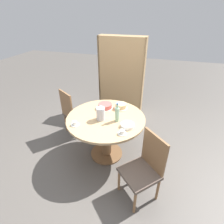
{
  "coord_description": "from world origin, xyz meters",
  "views": [
    {
      "loc": [
        0.74,
        -2.12,
        2.18
      ],
      "look_at": [
        0.0,
        0.32,
        0.66
      ],
      "focal_mm": 28.0,
      "sensor_mm": 36.0,
      "label": 1
    }
  ],
  "objects_px": {
    "cake_second": "(121,106)",
    "cup_b": "(122,132)",
    "chair_b": "(74,112)",
    "cup_a": "(75,124)",
    "coffee_pot": "(101,113)",
    "chair_a": "(144,167)",
    "bookshelf": "(121,77)",
    "water_bottle": "(117,114)",
    "cake_main": "(105,106)"
  },
  "relations": [
    {
      "from": "cake_main",
      "to": "chair_b",
      "type": "bearing_deg",
      "value": 168.71
    },
    {
      "from": "chair_b",
      "to": "coffee_pot",
      "type": "height_order",
      "value": "coffee_pot"
    },
    {
      "from": "bookshelf",
      "to": "water_bottle",
      "type": "relative_size",
      "value": 5.88
    },
    {
      "from": "chair_b",
      "to": "cup_b",
      "type": "xyz_separation_m",
      "value": [
        1.12,
        -0.73,
        0.3
      ]
    },
    {
      "from": "chair_a",
      "to": "cake_second",
      "type": "relative_size",
      "value": 4.37
    },
    {
      "from": "chair_b",
      "to": "cup_a",
      "type": "bearing_deg",
      "value": 152.29
    },
    {
      "from": "chair_a",
      "to": "chair_b",
      "type": "distance_m",
      "value": 1.76
    },
    {
      "from": "chair_a",
      "to": "cup_a",
      "type": "relative_size",
      "value": 7.69
    },
    {
      "from": "coffee_pot",
      "to": "water_bottle",
      "type": "bearing_deg",
      "value": 7.6
    },
    {
      "from": "chair_b",
      "to": "cup_a",
      "type": "xyz_separation_m",
      "value": [
        0.43,
        -0.72,
        0.3
      ]
    },
    {
      "from": "chair_b",
      "to": "coffee_pot",
      "type": "bearing_deg",
      "value": 178.49
    },
    {
      "from": "chair_b",
      "to": "water_bottle",
      "type": "relative_size",
      "value": 3.2
    },
    {
      "from": "cup_a",
      "to": "cup_b",
      "type": "height_order",
      "value": "same"
    },
    {
      "from": "cup_a",
      "to": "coffee_pot",
      "type": "bearing_deg",
      "value": 39.37
    },
    {
      "from": "chair_b",
      "to": "bookshelf",
      "type": "distance_m",
      "value": 1.4
    },
    {
      "from": "chair_b",
      "to": "cup_a",
      "type": "height_order",
      "value": "chair_b"
    },
    {
      "from": "cup_a",
      "to": "chair_b",
      "type": "bearing_deg",
      "value": 120.73
    },
    {
      "from": "coffee_pot",
      "to": "cake_second",
      "type": "distance_m",
      "value": 0.46
    },
    {
      "from": "chair_a",
      "to": "bookshelf",
      "type": "distance_m",
      "value": 2.35
    },
    {
      "from": "chair_a",
      "to": "cake_second",
      "type": "height_order",
      "value": "chair_a"
    },
    {
      "from": "chair_a",
      "to": "cake_main",
      "type": "distance_m",
      "value": 1.18
    },
    {
      "from": "chair_b",
      "to": "cake_main",
      "type": "bearing_deg",
      "value": -159.73
    },
    {
      "from": "bookshelf",
      "to": "cup_a",
      "type": "distance_m",
      "value": 1.93
    },
    {
      "from": "coffee_pot",
      "to": "cake_second",
      "type": "height_order",
      "value": "coffee_pot"
    },
    {
      "from": "water_bottle",
      "to": "cup_a",
      "type": "xyz_separation_m",
      "value": [
        -0.54,
        -0.28,
        -0.09
      ]
    },
    {
      "from": "cake_second",
      "to": "bookshelf",
      "type": "bearing_deg",
      "value": 104.07
    },
    {
      "from": "bookshelf",
      "to": "water_bottle",
      "type": "xyz_separation_m",
      "value": [
        0.35,
        -1.64,
        0.02
      ]
    },
    {
      "from": "cup_b",
      "to": "cake_second",
      "type": "bearing_deg",
      "value": 105.63
    },
    {
      "from": "chair_a",
      "to": "cup_a",
      "type": "bearing_deg",
      "value": -149.16
    },
    {
      "from": "coffee_pot",
      "to": "chair_a",
      "type": "bearing_deg",
      "value": -33.23
    },
    {
      "from": "cake_second",
      "to": "chair_a",
      "type": "bearing_deg",
      "value": -59.2
    },
    {
      "from": "water_bottle",
      "to": "chair_a",
      "type": "bearing_deg",
      "value": -46.19
    },
    {
      "from": "coffee_pot",
      "to": "cup_b",
      "type": "relative_size",
      "value": 1.96
    },
    {
      "from": "cake_second",
      "to": "cup_b",
      "type": "bearing_deg",
      "value": -74.37
    },
    {
      "from": "cake_main",
      "to": "cake_second",
      "type": "relative_size",
      "value": 1.21
    },
    {
      "from": "chair_a",
      "to": "bookshelf",
      "type": "height_order",
      "value": "bookshelf"
    },
    {
      "from": "bookshelf",
      "to": "cake_main",
      "type": "height_order",
      "value": "bookshelf"
    },
    {
      "from": "chair_b",
      "to": "cake_second",
      "type": "height_order",
      "value": "chair_b"
    },
    {
      "from": "bookshelf",
      "to": "cup_b",
      "type": "xyz_separation_m",
      "value": [
        0.5,
        -1.92,
        -0.07
      ]
    },
    {
      "from": "cake_main",
      "to": "chair_a",
      "type": "bearing_deg",
      "value": -46.36
    },
    {
      "from": "chair_a",
      "to": "chair_b",
      "type": "xyz_separation_m",
      "value": [
        -1.47,
        0.96,
        0.0
      ]
    },
    {
      "from": "bookshelf",
      "to": "cup_a",
      "type": "height_order",
      "value": "bookshelf"
    },
    {
      "from": "chair_a",
      "to": "cake_main",
      "type": "xyz_separation_m",
      "value": [
        -0.79,
        0.82,
        0.31
      ]
    },
    {
      "from": "chair_b",
      "to": "cake_second",
      "type": "relative_size",
      "value": 4.37
    },
    {
      "from": "cake_main",
      "to": "cake_second",
      "type": "height_order",
      "value": "cake_second"
    },
    {
      "from": "chair_a",
      "to": "cup_b",
      "type": "relative_size",
      "value": 7.69
    },
    {
      "from": "coffee_pot",
      "to": "cup_a",
      "type": "height_order",
      "value": "coffee_pot"
    },
    {
      "from": "chair_b",
      "to": "bookshelf",
      "type": "xyz_separation_m",
      "value": [
        0.62,
        1.19,
        0.37
      ]
    },
    {
      "from": "coffee_pot",
      "to": "water_bottle",
      "type": "xyz_separation_m",
      "value": [
        0.24,
        0.03,
        0.01
      ]
    },
    {
      "from": "water_bottle",
      "to": "chair_b",
      "type": "bearing_deg",
      "value": 155.53
    }
  ]
}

